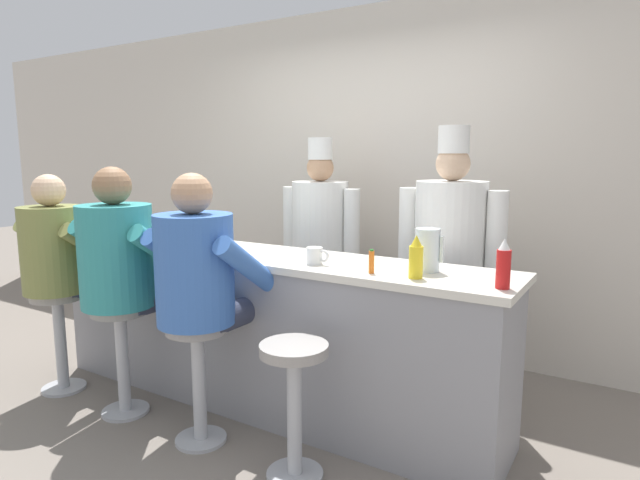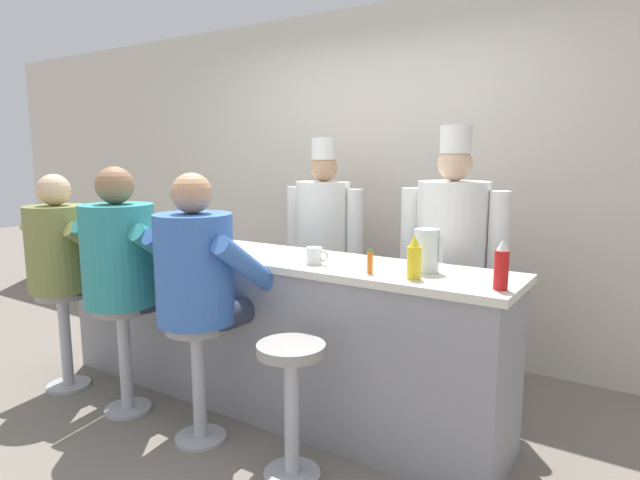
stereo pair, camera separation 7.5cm
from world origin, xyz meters
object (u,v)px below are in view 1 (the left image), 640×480
at_px(cereal_bowl, 101,234).
at_px(cook_in_whites_far, 449,254).
at_px(hot_sauce_bottle_orange, 371,262).
at_px(cook_in_whites_near, 320,239).
at_px(coffee_mug_tan, 208,241).
at_px(coffee_mug_white, 315,256).
at_px(diner_seated_blue, 200,276).
at_px(breakfast_plate, 192,243).
at_px(water_pitcher_clear, 427,250).
at_px(ketchup_bottle_red, 503,265).
at_px(diner_seated_olive, 59,256).
at_px(diner_seated_teal, 122,262).
at_px(mustard_bottle_yellow, 416,258).
at_px(empty_stool_round, 294,389).

distance_m(cereal_bowl, cook_in_whites_far, 2.43).
relative_size(hot_sauce_bottle_orange, cook_in_whites_far, 0.07).
bearing_deg(cook_in_whites_near, coffee_mug_tan, -106.30).
xyz_separation_m(coffee_mug_white, coffee_mug_tan, (-0.84, 0.06, -0.00)).
distance_m(diner_seated_blue, cook_in_whites_far, 1.51).
bearing_deg(hot_sauce_bottle_orange, breakfast_plate, 173.65).
bearing_deg(cereal_bowl, water_pitcher_clear, 3.74).
relative_size(ketchup_bottle_red, water_pitcher_clear, 1.02).
distance_m(diner_seated_olive, diner_seated_teal, 0.62).
distance_m(cereal_bowl, diner_seated_blue, 1.40).
relative_size(diner_seated_blue, cook_in_whites_far, 0.85).
distance_m(hot_sauce_bottle_orange, cook_in_whites_near, 1.38).
xyz_separation_m(water_pitcher_clear, cereal_bowl, (-2.39, -0.16, -0.09)).
bearing_deg(mustard_bottle_yellow, water_pitcher_clear, 92.78).
xyz_separation_m(water_pitcher_clear, coffee_mug_tan, (-1.42, -0.09, -0.06)).
bearing_deg(empty_stool_round, diner_seated_olive, 178.97).
bearing_deg(breakfast_plate, diner_seated_teal, -96.60).
height_order(cereal_bowl, diner_seated_olive, diner_seated_olive).
xyz_separation_m(cereal_bowl, coffee_mug_white, (1.81, 0.01, 0.02)).
height_order(mustard_bottle_yellow, empty_stool_round, mustard_bottle_yellow).
bearing_deg(diner_seated_teal, hot_sauce_bottle_orange, 13.70).
distance_m(ketchup_bottle_red, mustard_bottle_yellow, 0.40).
bearing_deg(mustard_bottle_yellow, cook_in_whites_near, 139.04).
bearing_deg(diner_seated_olive, water_pitcher_clear, 13.44).
height_order(diner_seated_blue, cook_in_whites_near, cook_in_whites_near).
relative_size(mustard_bottle_yellow, diner_seated_blue, 0.14).
relative_size(mustard_bottle_yellow, cook_in_whites_far, 0.12).
height_order(diner_seated_olive, diner_seated_teal, diner_seated_teal).
relative_size(hot_sauce_bottle_orange, cook_in_whites_near, 0.07).
relative_size(breakfast_plate, diner_seated_olive, 0.17).
xyz_separation_m(diner_seated_olive, cook_in_whites_near, (1.14, 1.38, 0.02)).
bearing_deg(cook_in_whites_near, cereal_bowl, -141.53).
height_order(ketchup_bottle_red, coffee_mug_tan, ketchup_bottle_red).
height_order(ketchup_bottle_red, breakfast_plate, ketchup_bottle_red).
relative_size(coffee_mug_white, cook_in_whites_far, 0.08).
height_order(water_pitcher_clear, diner_seated_olive, diner_seated_olive).
xyz_separation_m(diner_seated_teal, cook_in_whites_far, (1.58, 1.16, 0.02)).
xyz_separation_m(coffee_mug_tan, cook_in_whites_near, (0.27, 0.92, -0.09)).
bearing_deg(diner_seated_teal, coffee_mug_tan, 61.33).
bearing_deg(cereal_bowl, diner_seated_blue, -16.15).
distance_m(cereal_bowl, cook_in_whites_near, 1.58).
bearing_deg(cereal_bowl, diner_seated_teal, -28.23).
xyz_separation_m(breakfast_plate, diner_seated_olive, (-0.68, -0.51, -0.07)).
distance_m(water_pitcher_clear, coffee_mug_tan, 1.42).
relative_size(ketchup_bottle_red, coffee_mug_tan, 1.76).
bearing_deg(cook_in_whites_near, diner_seated_olive, -129.62).
height_order(mustard_bottle_yellow, water_pitcher_clear, water_pitcher_clear).
xyz_separation_m(cereal_bowl, diner_seated_olive, (0.10, -0.39, -0.08)).
bearing_deg(empty_stool_round, ketchup_bottle_red, 26.60).
relative_size(hot_sauce_bottle_orange, cereal_bowl, 0.90).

